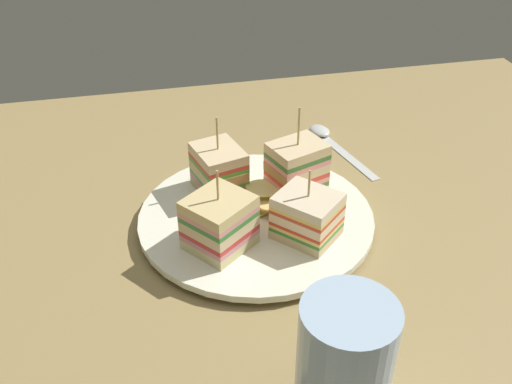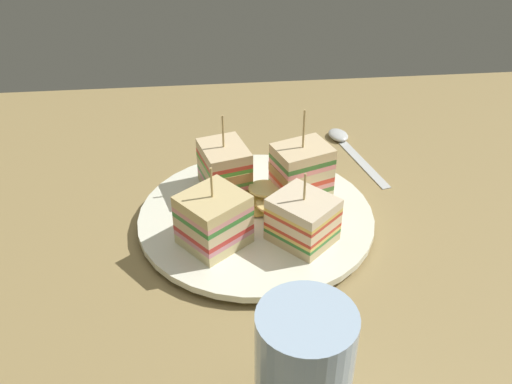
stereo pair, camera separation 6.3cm
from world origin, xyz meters
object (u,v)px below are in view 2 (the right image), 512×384
at_px(sandwich_wedge_0, 303,220).
at_px(sandwich_wedge_3, 214,220).
at_px(spoon, 345,143).
at_px(sandwich_wedge_2, 224,168).
at_px(plate, 256,218).
at_px(sandwich_wedge_1, 301,171).
at_px(chip_pile, 262,199).
at_px(drinking_glass, 303,380).

xyz_separation_m(sandwich_wedge_0, sandwich_wedge_3, (-0.09, 0.00, 0.00)).
distance_m(sandwich_wedge_0, spoon, 0.24).
bearing_deg(spoon, sandwich_wedge_2, 109.06).
relative_size(plate, sandwich_wedge_1, 2.40).
xyz_separation_m(sandwich_wedge_2, chip_pile, (0.04, -0.04, -0.02)).
height_order(sandwich_wedge_3, chip_pile, sandwich_wedge_3).
bearing_deg(sandwich_wedge_1, sandwich_wedge_2, -34.76).
bearing_deg(plate, drinking_glass, -88.01).
distance_m(plate, sandwich_wedge_0, 0.07).
bearing_deg(chip_pile, plate, -119.76).
relative_size(sandwich_wedge_2, chip_pile, 1.21).
bearing_deg(sandwich_wedge_2, chip_pile, 28.14).
bearing_deg(chip_pile, sandwich_wedge_3, -133.83).
distance_m(sandwich_wedge_0, drinking_glass, 0.21).
bearing_deg(sandwich_wedge_0, sandwich_wedge_2, -7.21).
bearing_deg(sandwich_wedge_0, chip_pile, -13.54).
relative_size(sandwich_wedge_0, sandwich_wedge_2, 0.85).
bearing_deg(sandwich_wedge_0, drinking_glass, 127.80).
bearing_deg(sandwich_wedge_1, sandwich_wedge_3, 17.07).
height_order(sandwich_wedge_1, spoon, sandwich_wedge_1).
xyz_separation_m(plate, spoon, (0.14, 0.17, -0.00)).
relative_size(sandwich_wedge_2, drinking_glass, 0.83).
distance_m(plate, sandwich_wedge_1, 0.07).
bearing_deg(sandwich_wedge_0, plate, -0.62).
relative_size(plate, chip_pile, 3.32).
relative_size(sandwich_wedge_3, drinking_glass, 0.80).
distance_m(chip_pile, spoon, 0.20).
height_order(plate, drinking_glass, drinking_glass).
bearing_deg(chip_pile, spoon, 49.01).
height_order(sandwich_wedge_0, drinking_glass, drinking_glass).
height_order(sandwich_wedge_2, chip_pile, sandwich_wedge_2).
height_order(plate, sandwich_wedge_1, sandwich_wedge_1).
height_order(sandwich_wedge_0, sandwich_wedge_2, sandwich_wedge_2).
bearing_deg(drinking_glass, chip_pile, 90.08).
relative_size(plate, spoon, 1.69).
distance_m(plate, spoon, 0.22).
height_order(sandwich_wedge_0, sandwich_wedge_3, sandwich_wedge_3).
relative_size(plate, sandwich_wedge_2, 2.74).
bearing_deg(spoon, plate, 126.27).
bearing_deg(drinking_glass, sandwich_wedge_2, 97.36).
distance_m(sandwich_wedge_3, chip_pile, 0.08).
height_order(sandwich_wedge_2, drinking_glass, drinking_glass).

